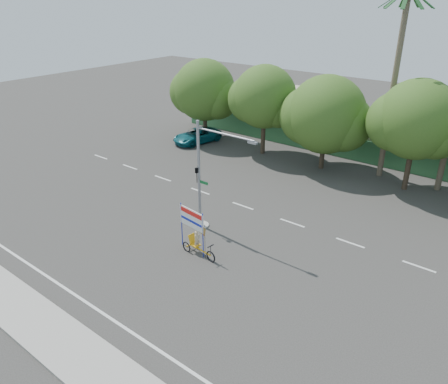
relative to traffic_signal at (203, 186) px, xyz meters
The scene contains 12 objects.
ground 5.40m from the traffic_signal, 61.13° to the right, with size 120.00×120.00×0.00m, color #33302D.
sidewalk_near 12.04m from the traffic_signal, 79.17° to the right, with size 50.00×2.40×0.12m, color gray.
fence 17.76m from the traffic_signal, 82.85° to the left, with size 38.00×0.08×2.00m, color #336B3D.
building_left 23.38m from the traffic_signal, 109.52° to the left, with size 12.00×8.00×4.00m, color #BAAF94.
tree_far_left 18.45m from the traffic_signal, 130.22° to the left, with size 7.14×6.00×7.96m.
tree_left 14.99m from the traffic_signal, 109.08° to the left, with size 6.66×5.60×8.07m.
tree_center 14.15m from the traffic_signal, 85.33° to the left, with size 7.62×6.40×7.85m.
tree_right 16.38m from the traffic_signal, 59.83° to the left, with size 6.90×5.80×8.36m.
palm_short 17.56m from the traffic_signal, 69.84° to the left, with size 3.73×3.79×14.45m.
traffic_signal is the anchor object (origin of this frame).
trike_billboard 3.46m from the traffic_signal, 58.19° to the right, with size 2.87×0.83×2.83m.
pickup_truck 17.32m from the traffic_signal, 132.78° to the left, with size 2.31×5.00×1.39m, color #0E5A64.
Camera 1 is at (13.95, -14.41, 13.89)m, focal length 35.00 mm.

